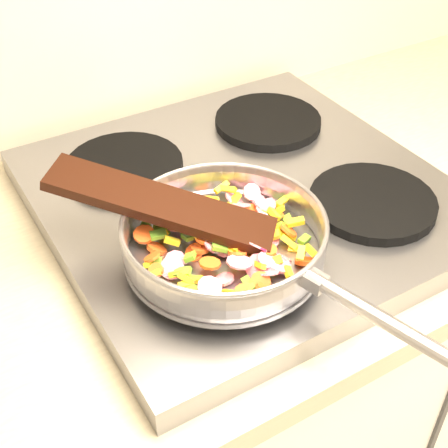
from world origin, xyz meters
TOP-DOWN VIEW (x-y plane):
  - cooktop at (-0.70, 1.67)m, footprint 0.60×0.60m
  - grate_fl at (-0.84, 1.52)m, footprint 0.19×0.19m
  - grate_fr at (-0.56, 1.52)m, footprint 0.19×0.19m
  - grate_bl at (-0.84, 1.81)m, footprint 0.19×0.19m
  - grate_br at (-0.56, 1.81)m, footprint 0.19×0.19m
  - saute_pan at (-0.81, 1.53)m, footprint 0.31×0.47m
  - vegetable_heap at (-0.81, 1.54)m, footprint 0.24×0.25m
  - wooden_spatula at (-0.87, 1.60)m, footprint 0.27×0.26m

SIDE VIEW (x-z plane):
  - cooktop at x=-0.70m, z-range 0.90..0.94m
  - grate_fl at x=-0.84m, z-range 0.94..0.96m
  - grate_fr at x=-0.56m, z-range 0.94..0.96m
  - grate_bl at x=-0.84m, z-range 0.94..0.96m
  - grate_br at x=-0.56m, z-range 0.94..0.96m
  - vegetable_heap at x=-0.81m, z-range 0.95..1.00m
  - saute_pan at x=-0.81m, z-range 0.96..1.02m
  - wooden_spatula at x=-0.87m, z-range 0.97..1.05m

